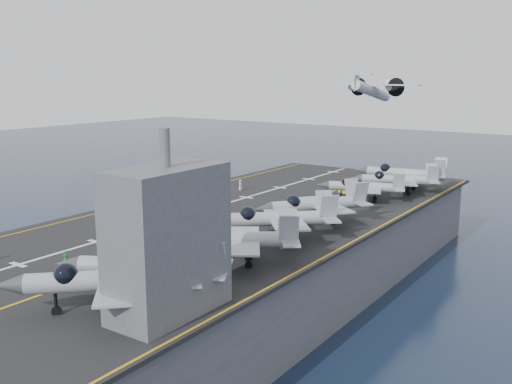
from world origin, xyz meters
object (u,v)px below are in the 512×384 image
Objects in this scene: tow_cart_a at (142,264)px; transport_plane at (371,91)px; island_superstructure at (167,223)px; fighter_jet_0 at (113,278)px.

transport_plane is at bearing 98.64° from tow_cart_a.
island_superstructure is 13.14m from tow_cart_a.
tow_cart_a is 0.10× the size of transport_plane.
fighter_jet_0 reaches higher than tow_cart_a.
fighter_jet_0 is at bearing -56.94° from tow_cart_a.
tow_cart_a is at bearing 123.06° from fighter_jet_0.
transport_plane is (-22.29, 90.39, 8.14)m from island_superstructure.
fighter_jet_0 is at bearing -78.85° from transport_plane.
transport_plane reaches higher than island_superstructure.
fighter_jet_0 is 8.17× the size of tow_cart_a.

